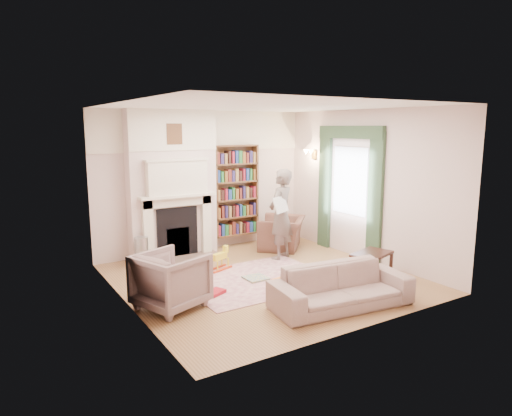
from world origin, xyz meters
TOP-DOWN VIEW (x-y plane):
  - floor at (0.00, 0.00)m, footprint 4.50×4.50m
  - ceiling at (0.00, 0.00)m, footprint 4.50×4.50m
  - wall_back at (0.00, 2.25)m, footprint 4.50×0.00m
  - wall_front at (0.00, -2.25)m, footprint 4.50×0.00m
  - wall_left at (-2.25, 0.00)m, footprint 0.00×4.50m
  - wall_right at (2.25, 0.00)m, footprint 0.00×4.50m
  - fireplace at (-0.75, 2.05)m, footprint 1.70×0.58m
  - bookcase at (0.65, 2.12)m, footprint 1.00×0.24m
  - window at (2.23, 0.40)m, footprint 0.02×0.90m
  - curtain_left at (2.20, -0.30)m, footprint 0.07×0.32m
  - curtain_right at (2.20, 1.10)m, footprint 0.07×0.32m
  - pelmet at (2.19, 0.40)m, footprint 0.09×1.70m
  - wall_sconce at (2.03, 1.50)m, footprint 0.20×0.24m
  - rug at (-0.15, 0.02)m, footprint 2.40×1.85m
  - armchair_reading at (1.36, 1.43)m, footprint 1.31×1.31m
  - armchair_left at (-1.76, -0.35)m, footprint 1.10×1.09m
  - sofa at (0.26, -1.58)m, footprint 2.06×1.03m
  - man_reading at (0.91, 0.83)m, footprint 0.74×0.65m
  - newspaper at (0.76, 0.63)m, footprint 0.44×0.30m
  - coffee_table at (1.49, -0.95)m, footprint 0.80×0.63m
  - paraffin_heater at (-1.52, 1.68)m, footprint 0.30×0.30m
  - rocking_horse at (-0.42, 0.78)m, footprint 0.50×0.34m
  - board_game at (-0.15, 0.02)m, footprint 0.35×0.35m
  - game_box_lid at (-1.03, -0.24)m, footprint 0.36×0.31m
  - comic_annuals at (0.30, -0.41)m, footprint 0.67×0.55m

SIDE VIEW (x-z plane):
  - floor at x=0.00m, z-range 0.00..0.00m
  - rug at x=-0.15m, z-range 0.00..0.01m
  - comic_annuals at x=0.30m, z-range 0.01..0.03m
  - board_game at x=-0.15m, z-range 0.01..0.04m
  - game_box_lid at x=-1.03m, z-range 0.01..0.06m
  - rocking_horse at x=-0.42m, z-range 0.00..0.41m
  - coffee_table at x=1.49m, z-range 0.00..0.45m
  - paraffin_heater at x=-1.52m, z-range 0.00..0.55m
  - sofa at x=0.26m, z-range 0.00..0.58m
  - armchair_reading at x=1.36m, z-range 0.00..0.64m
  - armchair_left at x=-1.76m, z-range 0.00..0.78m
  - man_reading at x=0.91m, z-range 0.00..1.72m
  - newspaper at x=0.76m, z-range 0.94..1.23m
  - bookcase at x=0.65m, z-range 0.25..2.10m
  - curtain_left at x=2.20m, z-range 0.00..2.40m
  - curtain_right at x=2.20m, z-range 0.00..2.40m
  - fireplace at x=-0.75m, z-range -0.01..2.79m
  - wall_back at x=0.00m, z-range -0.85..3.65m
  - wall_front at x=0.00m, z-range -0.85..3.65m
  - wall_left at x=-2.25m, z-range -0.85..3.65m
  - wall_right at x=2.25m, z-range -0.85..3.65m
  - window at x=2.23m, z-range 0.80..2.10m
  - wall_sconce at x=2.03m, z-range 1.78..2.02m
  - pelmet at x=2.19m, z-range 2.26..2.50m
  - ceiling at x=0.00m, z-range 2.80..2.80m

